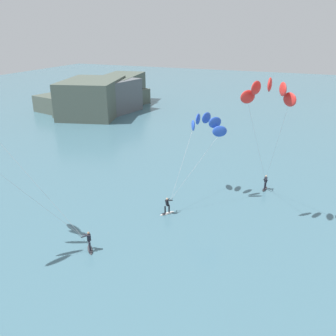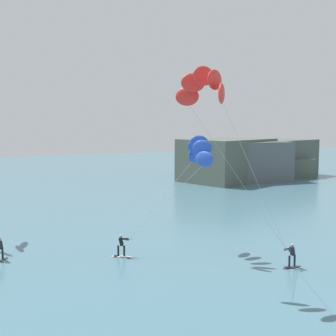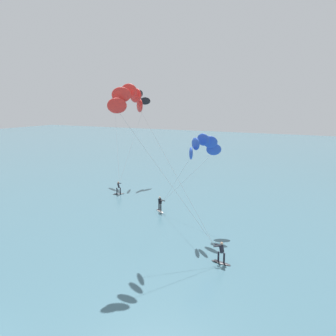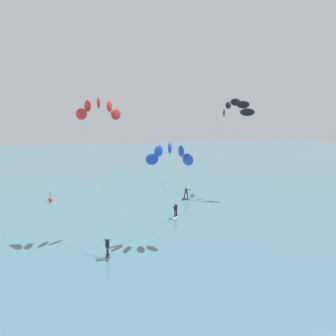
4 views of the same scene
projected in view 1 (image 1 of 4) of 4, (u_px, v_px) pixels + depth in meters
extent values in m
ellipsoid|color=#333338|center=(265.00, 189.00, 38.91)|extent=(1.53, 0.51, 0.08)
cube|color=black|center=(264.00, 190.00, 38.56)|extent=(0.31, 0.31, 0.02)
cylinder|color=black|center=(266.00, 185.00, 38.93)|extent=(0.14, 0.14, 0.78)
cylinder|color=black|center=(265.00, 186.00, 38.57)|extent=(0.14, 0.14, 0.78)
cube|color=black|center=(266.00, 180.00, 38.50)|extent=(0.35, 0.33, 0.63)
sphere|color=tan|center=(266.00, 176.00, 38.34)|extent=(0.20, 0.20, 0.20)
cylinder|color=black|center=(265.00, 180.00, 37.96)|extent=(0.55, 0.05, 0.03)
cylinder|color=black|center=(267.00, 179.00, 38.15)|extent=(0.59, 0.32, 0.15)
cylinder|color=black|center=(265.00, 179.00, 38.23)|extent=(0.60, 0.29, 0.15)
ellipsoid|color=red|center=(248.00, 97.00, 28.70)|extent=(1.26, 1.20, 1.10)
ellipsoid|color=red|center=(256.00, 88.00, 28.21)|extent=(1.44, 0.80, 1.10)
ellipsoid|color=red|center=(270.00, 85.00, 27.76)|extent=(1.43, 0.37, 1.10)
ellipsoid|color=red|center=(283.00, 89.00, 27.54)|extent=(1.42, 0.88, 1.10)
ellipsoid|color=red|center=(290.00, 99.00, 27.63)|extent=(1.20, 1.26, 1.10)
cylinder|color=#B2B2B7|center=(258.00, 146.00, 33.38)|extent=(7.05, 1.41, 9.76)
cylinder|color=#B2B2B7|center=(275.00, 148.00, 32.85)|extent=(6.94, 1.89, 9.76)
ellipsoid|color=white|center=(167.00, 213.00, 33.83)|extent=(1.42, 1.18, 0.08)
cube|color=black|center=(163.00, 214.00, 33.62)|extent=(0.40, 0.40, 0.02)
cylinder|color=black|center=(169.00, 209.00, 33.78)|extent=(0.14, 0.14, 0.78)
cylinder|color=black|center=(165.00, 210.00, 33.57)|extent=(0.14, 0.14, 0.78)
cube|color=black|center=(167.00, 203.00, 33.42)|extent=(0.44, 0.43, 0.63)
sphere|color=tan|center=(167.00, 199.00, 33.26)|extent=(0.20, 0.20, 0.20)
cylinder|color=black|center=(171.00, 199.00, 33.74)|extent=(0.53, 0.21, 0.03)
cylinder|color=black|center=(168.00, 200.00, 33.61)|extent=(0.60, 0.12, 0.15)
cylinder|color=black|center=(170.00, 201.00, 33.47)|extent=(0.51, 0.46, 0.15)
ellipsoid|color=blue|center=(220.00, 131.00, 34.13)|extent=(0.90, 1.42, 1.10)
ellipsoid|color=blue|center=(215.00, 122.00, 34.22)|extent=(1.27, 1.18, 1.10)
ellipsoid|color=blue|center=(206.00, 118.00, 34.75)|extent=(1.45, 0.77, 1.10)
ellipsoid|color=blue|center=(198.00, 119.00, 35.49)|extent=(1.43, 0.40, 1.10)
ellipsoid|color=blue|center=(193.00, 125.00, 36.15)|extent=(1.42, 0.90, 1.10)
cylinder|color=#B2B2B7|center=(195.00, 167.00, 33.99)|extent=(4.42, 3.29, 5.66)
cylinder|color=#B2B2B7|center=(182.00, 163.00, 35.00)|extent=(5.50, 0.21, 5.66)
ellipsoid|color=#333338|center=(90.00, 249.00, 28.34)|extent=(1.37, 1.26, 0.08)
cube|color=black|center=(91.00, 252.00, 27.95)|extent=(0.40, 0.40, 0.02)
cylinder|color=black|center=(89.00, 243.00, 28.37)|extent=(0.14, 0.14, 0.78)
cylinder|color=black|center=(90.00, 246.00, 27.98)|extent=(0.14, 0.14, 0.78)
cube|color=black|center=(89.00, 238.00, 27.92)|extent=(0.44, 0.44, 0.63)
sphere|color=#9E7051|center=(88.00, 233.00, 27.76)|extent=(0.20, 0.20, 0.20)
cylinder|color=black|center=(82.00, 236.00, 27.87)|extent=(0.24, 0.52, 0.03)
cylinder|color=black|center=(85.00, 236.00, 27.75)|extent=(0.48, 0.49, 0.15)
cylinder|color=black|center=(86.00, 235.00, 27.96)|extent=(0.10, 0.60, 0.15)
cylinder|color=#B2B2B7|center=(24.00, 170.00, 27.06)|extent=(1.12, 8.81, 10.30)
cylinder|color=#B2B2B7|center=(11.00, 182.00, 24.90)|extent=(5.43, 7.05, 10.30)
cube|color=#4C564C|center=(121.00, 90.00, 80.14)|extent=(16.37, 9.99, 6.60)
cube|color=#4C564C|center=(84.00, 101.00, 76.83)|extent=(19.20, 16.07, 3.38)
cube|color=#4C564C|center=(105.00, 102.00, 75.60)|extent=(23.52, 11.57, 3.35)
cube|color=#565B60|center=(107.00, 97.00, 72.77)|extent=(14.22, 10.97, 6.56)
cube|color=#4C564C|center=(92.00, 98.00, 70.56)|extent=(16.78, 13.91, 7.00)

